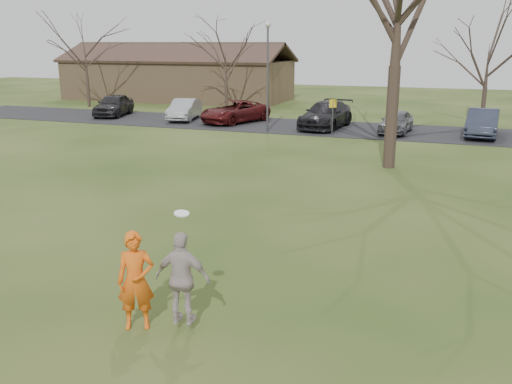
% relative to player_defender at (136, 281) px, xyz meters
% --- Properties ---
extents(ground, '(120.00, 120.00, 0.00)m').
position_rel_player_defender_xyz_m(ground, '(0.65, 0.63, -0.93)').
color(ground, '#1E380F').
rests_on(ground, ground).
extents(parking_strip, '(62.00, 6.50, 0.04)m').
position_rel_player_defender_xyz_m(parking_strip, '(0.65, 25.63, -0.91)').
color(parking_strip, black).
rests_on(parking_strip, ground).
extents(player_defender, '(0.81, 0.70, 1.86)m').
position_rel_player_defender_xyz_m(player_defender, '(0.00, 0.00, 0.00)').
color(player_defender, '#E05A12').
rests_on(player_defender, ground).
extents(car_0, '(2.81, 4.82, 1.54)m').
position_rel_player_defender_xyz_m(car_0, '(-17.95, 26.13, -0.12)').
color(car_0, black).
rests_on(car_0, parking_strip).
extents(car_1, '(2.34, 4.47, 1.40)m').
position_rel_player_defender_xyz_m(car_1, '(-12.21, 25.91, -0.19)').
color(car_1, '#999A9E').
rests_on(car_1, parking_strip).
extents(car_2, '(3.95, 5.62, 1.42)m').
position_rel_player_defender_xyz_m(car_2, '(-8.53, 25.88, -0.18)').
color(car_2, '#4C1212').
rests_on(car_2, parking_strip).
extents(car_3, '(2.70, 5.61, 1.58)m').
position_rel_player_defender_xyz_m(car_3, '(-2.41, 25.63, -0.10)').
color(car_3, black).
rests_on(car_3, parking_strip).
extents(car_4, '(1.87, 3.95, 1.31)m').
position_rel_player_defender_xyz_m(car_4, '(1.89, 25.06, -0.24)').
color(car_4, slate).
rests_on(car_4, parking_strip).
extents(car_5, '(1.92, 4.72, 1.52)m').
position_rel_player_defender_xyz_m(car_5, '(6.54, 25.37, -0.13)').
color(car_5, '#2B3040').
rests_on(car_5, parking_strip).
extents(catching_play, '(1.06, 0.54, 2.11)m').
position_rel_player_defender_xyz_m(catching_play, '(0.87, 0.16, 0.11)').
color(catching_play, '#B2A2A0').
rests_on(catching_play, ground).
extents(building, '(20.60, 8.50, 5.14)m').
position_rel_player_defender_xyz_m(building, '(-19.35, 38.63, 1.00)').
color(building, '#8C6D4C').
rests_on(building, ground).
extents(lamp_post, '(0.34, 0.34, 6.27)m').
position_rel_player_defender_xyz_m(lamp_post, '(-5.35, 23.13, 3.04)').
color(lamp_post, '#47474C').
rests_on(lamp_post, ground).
extents(sign_yellow, '(0.35, 0.35, 2.08)m').
position_rel_player_defender_xyz_m(sign_yellow, '(-1.35, 22.63, 0.52)').
color(sign_yellow, '#47474C').
rests_on(sign_yellow, ground).
extents(small_tree_row, '(55.00, 5.90, 8.50)m').
position_rel_player_defender_xyz_m(small_tree_row, '(5.04, 30.69, 2.96)').
color(small_tree_row, '#352821').
rests_on(small_tree_row, ground).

